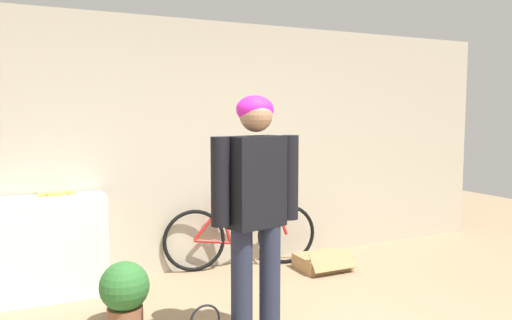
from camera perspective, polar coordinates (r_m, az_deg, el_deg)
name	(u,v)px	position (r m, az deg, el deg)	size (l,w,h in m)	color
wall_back	(182,147)	(5.21, -8.42, 1.52)	(8.00, 0.07, 2.60)	#B7AD99
side_shelf	(51,247)	(4.87, -22.38, -9.19)	(0.94, 0.41, 0.91)	white
person	(256,199)	(3.49, -0.01, -4.53)	(0.66, 0.29, 1.77)	#23283D
bicycle	(241,235)	(5.37, -1.68, -8.55)	(1.65, 0.46, 0.73)	black
banana	(56,193)	(4.81, -21.93, -3.57)	(0.36, 0.10, 0.04)	#EAD64C
cardboard_box	(323,262)	(5.43, 7.65, -11.44)	(0.54, 0.46, 0.23)	#A87F51
potted_plant	(125,291)	(4.10, -14.79, -14.31)	(0.38, 0.38, 0.51)	brown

